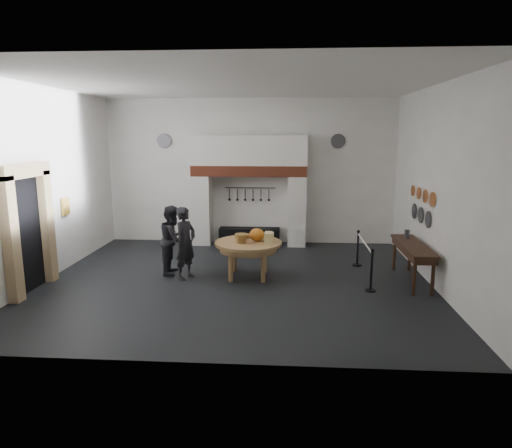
# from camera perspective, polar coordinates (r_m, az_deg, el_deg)

# --- Properties ---
(floor) EXTENTS (9.00, 8.00, 0.02)m
(floor) POSITION_cam_1_polar(r_m,az_deg,el_deg) (10.90, -2.45, -7.04)
(floor) COLOR black
(floor) RESTS_ON ground
(ceiling) EXTENTS (9.00, 8.00, 0.02)m
(ceiling) POSITION_cam_1_polar(r_m,az_deg,el_deg) (10.42, -2.66, 17.20)
(ceiling) COLOR silver
(ceiling) RESTS_ON wall_back
(wall_back) EXTENTS (9.00, 0.02, 4.50)m
(wall_back) POSITION_cam_1_polar(r_m,az_deg,el_deg) (14.39, -0.75, 6.56)
(wall_back) COLOR white
(wall_back) RESTS_ON floor
(wall_front) EXTENTS (9.00, 0.02, 4.50)m
(wall_front) POSITION_cam_1_polar(r_m,az_deg,el_deg) (6.50, -6.51, 0.89)
(wall_front) COLOR white
(wall_front) RESTS_ON floor
(wall_left) EXTENTS (0.02, 8.00, 4.50)m
(wall_left) POSITION_cam_1_polar(r_m,az_deg,el_deg) (11.81, -24.88, 4.53)
(wall_left) COLOR white
(wall_left) RESTS_ON floor
(wall_right) EXTENTS (0.02, 8.00, 4.50)m
(wall_right) POSITION_cam_1_polar(r_m,az_deg,el_deg) (10.88, 21.80, 4.28)
(wall_right) COLOR white
(wall_right) RESTS_ON floor
(chimney_pier_left) EXTENTS (0.55, 0.70, 2.15)m
(chimney_pier_left) POSITION_cam_1_polar(r_m,az_deg,el_deg) (14.38, -6.72, 1.76)
(chimney_pier_left) COLOR silver
(chimney_pier_left) RESTS_ON floor
(chimney_pier_right) EXTENTS (0.55, 0.70, 2.15)m
(chimney_pier_right) POSITION_cam_1_polar(r_m,az_deg,el_deg) (14.14, 5.12, 1.63)
(chimney_pier_right) COLOR silver
(chimney_pier_right) RESTS_ON floor
(hearth_brick_band) EXTENTS (3.50, 0.72, 0.32)m
(hearth_brick_band) POSITION_cam_1_polar(r_m,az_deg,el_deg) (14.03, -0.87, 6.69)
(hearth_brick_band) COLOR #9E442B
(hearth_brick_band) RESTS_ON chimney_pier_left
(chimney_hood) EXTENTS (3.50, 0.70, 0.90)m
(chimney_hood) POSITION_cam_1_polar(r_m,az_deg,el_deg) (14.00, -0.88, 9.18)
(chimney_hood) COLOR silver
(chimney_hood) RESTS_ON hearth_brick_band
(iron_range) EXTENTS (1.90, 0.45, 0.50)m
(iron_range) POSITION_cam_1_polar(r_m,az_deg,el_deg) (14.41, -0.82, -1.48)
(iron_range) COLOR black
(iron_range) RESTS_ON floor
(utensil_rail) EXTENTS (1.60, 0.02, 0.02)m
(utensil_rail) POSITION_cam_1_polar(r_m,az_deg,el_deg) (14.35, -0.77, 4.54)
(utensil_rail) COLOR black
(utensil_rail) RESTS_ON wall_back
(door_recess) EXTENTS (0.04, 1.10, 2.50)m
(door_recess) POSITION_cam_1_polar(r_m,az_deg,el_deg) (11.08, -26.77, -1.26)
(door_recess) COLOR black
(door_recess) RESTS_ON floor
(door_jamb_near) EXTENTS (0.22, 0.30, 2.60)m
(door_jamb_near) POSITION_cam_1_polar(r_m,az_deg,el_deg) (10.44, -28.30, -1.81)
(door_jamb_near) COLOR tan
(door_jamb_near) RESTS_ON floor
(door_jamb_far) EXTENTS (0.22, 0.30, 2.60)m
(door_jamb_far) POSITION_cam_1_polar(r_m,az_deg,el_deg) (11.62, -24.68, -0.30)
(door_jamb_far) COLOR tan
(door_jamb_far) RESTS_ON floor
(door_lintel) EXTENTS (0.22, 1.70, 0.30)m
(door_lintel) POSITION_cam_1_polar(r_m,az_deg,el_deg) (10.85, -27.01, 5.98)
(door_lintel) COLOR tan
(door_lintel) RESTS_ON door_jamb_near
(wall_plaque) EXTENTS (0.05, 0.34, 0.44)m
(wall_plaque) POSITION_cam_1_polar(r_m,az_deg,el_deg) (12.56, -22.70, 2.04)
(wall_plaque) COLOR gold
(wall_plaque) RESTS_ON wall_left
(work_table) EXTENTS (1.90, 1.90, 0.07)m
(work_table) POSITION_cam_1_polar(r_m,az_deg,el_deg) (10.92, -0.98, -2.41)
(work_table) COLOR #AC8551
(work_table) RESTS_ON floor
(pumpkin) EXTENTS (0.36, 0.36, 0.31)m
(pumpkin) POSITION_cam_1_polar(r_m,az_deg,el_deg) (10.96, 0.11, -1.34)
(pumpkin) COLOR #C46D1B
(pumpkin) RESTS_ON work_table
(cheese_block_big) EXTENTS (0.22, 0.22, 0.24)m
(cheese_block_big) POSITION_cam_1_polar(r_m,az_deg,el_deg) (10.81, 1.64, -1.71)
(cheese_block_big) COLOR #D0C07C
(cheese_block_big) RESTS_ON work_table
(cheese_block_small) EXTENTS (0.18, 0.18, 0.20)m
(cheese_block_small) POSITION_cam_1_polar(r_m,az_deg,el_deg) (11.11, 1.60, -1.47)
(cheese_block_small) COLOR #D3CC7E
(cheese_block_small) RESTS_ON work_table
(wicker_basket) EXTENTS (0.38, 0.38, 0.22)m
(wicker_basket) POSITION_cam_1_polar(r_m,az_deg,el_deg) (10.76, -1.84, -1.83)
(wicker_basket) COLOR olive
(wicker_basket) RESTS_ON work_table
(bread_loaf) EXTENTS (0.31, 0.18, 0.13)m
(bread_loaf) POSITION_cam_1_polar(r_m,az_deg,el_deg) (11.25, -1.33, -1.49)
(bread_loaf) COLOR #A35F3A
(bread_loaf) RESTS_ON work_table
(visitor_near) EXTENTS (0.65, 0.75, 1.73)m
(visitor_near) POSITION_cam_1_polar(r_m,az_deg,el_deg) (10.95, -8.80, -2.38)
(visitor_near) COLOR black
(visitor_near) RESTS_ON floor
(visitor_far) EXTENTS (0.68, 0.85, 1.70)m
(visitor_far) POSITION_cam_1_polar(r_m,az_deg,el_deg) (11.42, -10.32, -1.94)
(visitor_far) COLOR #222227
(visitor_far) RESTS_ON floor
(side_table) EXTENTS (0.55, 2.20, 0.06)m
(side_table) POSITION_cam_1_polar(r_m,az_deg,el_deg) (11.16, 19.05, -2.58)
(side_table) COLOR #361E13
(side_table) RESTS_ON floor
(pewter_jug) EXTENTS (0.12, 0.12, 0.22)m
(pewter_jug) POSITION_cam_1_polar(r_m,az_deg,el_deg) (11.70, 18.35, -1.22)
(pewter_jug) COLOR #4C4C51
(pewter_jug) RESTS_ON side_table
(copper_pan_a) EXTENTS (0.03, 0.34, 0.34)m
(copper_pan_a) POSITION_cam_1_polar(r_m,az_deg,el_deg) (11.09, 21.18, 2.88)
(copper_pan_a) COLOR #C6662D
(copper_pan_a) RESTS_ON wall_right
(copper_pan_b) EXTENTS (0.03, 0.32, 0.32)m
(copper_pan_b) POSITION_cam_1_polar(r_m,az_deg,el_deg) (11.61, 20.39, 3.27)
(copper_pan_b) COLOR #C6662D
(copper_pan_b) RESTS_ON wall_right
(copper_pan_c) EXTENTS (0.03, 0.30, 0.30)m
(copper_pan_c) POSITION_cam_1_polar(r_m,az_deg,el_deg) (12.14, 19.67, 3.63)
(copper_pan_c) COLOR #C6662D
(copper_pan_c) RESTS_ON wall_right
(copper_pan_d) EXTENTS (0.03, 0.28, 0.28)m
(copper_pan_d) POSITION_cam_1_polar(r_m,az_deg,el_deg) (12.66, 19.01, 3.96)
(copper_pan_d) COLOR #C6662D
(copper_pan_d) RESTS_ON wall_right
(pewter_plate_left) EXTENTS (0.03, 0.40, 0.40)m
(pewter_plate_left) POSITION_cam_1_polar(r_m,az_deg,el_deg) (11.35, 20.71, 0.53)
(pewter_plate_left) COLOR #4C4C51
(pewter_plate_left) RESTS_ON wall_right
(pewter_plate_mid) EXTENTS (0.03, 0.40, 0.40)m
(pewter_plate_mid) POSITION_cam_1_polar(r_m,az_deg,el_deg) (11.92, 19.90, 1.06)
(pewter_plate_mid) COLOR #4C4C51
(pewter_plate_mid) RESTS_ON wall_right
(pewter_plate_right) EXTENTS (0.03, 0.40, 0.40)m
(pewter_plate_right) POSITION_cam_1_polar(r_m,az_deg,el_deg) (12.49, 19.16, 1.54)
(pewter_plate_right) COLOR #4C4C51
(pewter_plate_right) RESTS_ON wall_right
(pewter_plate_back_left) EXTENTS (0.44, 0.03, 0.44)m
(pewter_plate_back_left) POSITION_cam_1_polar(r_m,az_deg,el_deg) (14.77, -11.44, 10.15)
(pewter_plate_back_left) COLOR #4C4C51
(pewter_plate_back_left) RESTS_ON wall_back
(pewter_plate_back_right) EXTENTS (0.44, 0.03, 0.44)m
(pewter_plate_back_right) POSITION_cam_1_polar(r_m,az_deg,el_deg) (14.33, 10.22, 10.17)
(pewter_plate_back_right) COLOR #4C4C51
(pewter_plate_back_right) RESTS_ON wall_back
(barrier_post_near) EXTENTS (0.05, 0.05, 0.90)m
(barrier_post_near) POSITION_cam_1_polar(r_m,az_deg,el_deg) (10.35, 14.22, -5.76)
(barrier_post_near) COLOR black
(barrier_post_near) RESTS_ON floor
(barrier_post_far) EXTENTS (0.05, 0.05, 0.90)m
(barrier_post_far) POSITION_cam_1_polar(r_m,az_deg,el_deg) (12.25, 12.60, -3.06)
(barrier_post_far) COLOR black
(barrier_post_far) RESTS_ON floor
(barrier_rope) EXTENTS (0.04, 2.00, 0.04)m
(barrier_rope) POSITION_cam_1_polar(r_m,az_deg,el_deg) (11.20, 13.43, -2.32)
(barrier_rope) COLOR white
(barrier_rope) RESTS_ON barrier_post_near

